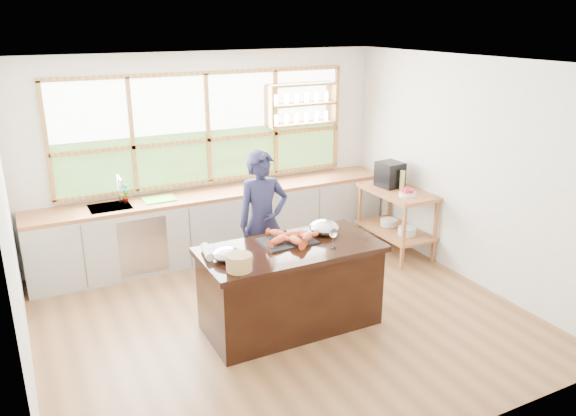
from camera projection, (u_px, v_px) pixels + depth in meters
ground_plane at (282, 316)px, 6.14m from camera, size 5.00×5.00×0.00m
room_shell at (262, 150)px, 6.02m from camera, size 5.02×4.52×2.71m
back_counter at (218, 223)px, 7.63m from camera, size 4.90×0.63×0.90m
right_shelf_unit at (397, 211)px, 7.64m from camera, size 0.62×1.10×0.90m
island at (291, 287)px, 5.83m from camera, size 1.85×0.90×0.90m
cook at (263, 222)px, 6.54m from camera, size 0.64×0.45×1.69m
potted_plant at (125, 193)px, 6.99m from camera, size 0.16×0.14×0.26m
cutting_board at (159, 199)px, 7.15m from camera, size 0.40×0.31×0.01m
espresso_machine at (390, 174)px, 7.66m from camera, size 0.33×0.35×0.34m
wine_bottle at (402, 180)px, 7.52m from camera, size 0.08×0.08×0.27m
fruit_bowl at (407, 193)px, 7.29m from camera, size 0.22×0.22×0.11m
slate_board at (287, 241)px, 5.81m from camera, size 0.55×0.40×0.02m
lobster_pile at (291, 237)px, 5.78m from camera, size 0.52×0.48×0.08m
mixing_bowl_left at (227, 254)px, 5.36m from camera, size 0.28×0.28×0.13m
mixing_bowl_right at (324, 228)px, 6.01m from camera, size 0.32×0.32×0.15m
wine_glass at (333, 233)px, 5.60m from camera, size 0.08×0.08×0.22m
wicker_basket at (239, 263)px, 5.14m from camera, size 0.24×0.24×0.15m
parchment_roll at (207, 252)px, 5.47m from camera, size 0.12×0.31×0.08m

